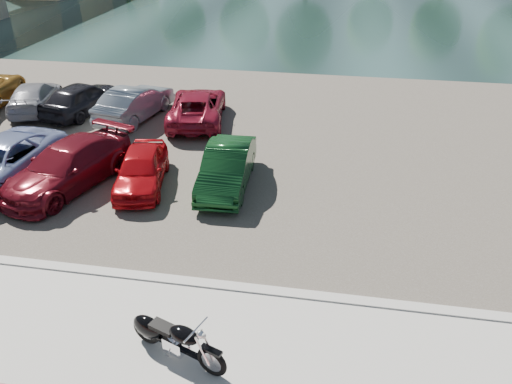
# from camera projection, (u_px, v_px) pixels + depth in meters

# --- Properties ---
(ground) EXTENTS (200.00, 200.00, 0.00)m
(ground) POSITION_uv_depth(u_px,v_px,m) (198.00, 351.00, 10.46)
(ground) COLOR #595447
(ground) RESTS_ON ground
(kerb) EXTENTS (60.00, 0.30, 0.14)m
(kerb) POSITION_uv_depth(u_px,v_px,m) (220.00, 286.00, 12.13)
(kerb) COLOR #B2B1A8
(kerb) RESTS_ON ground
(parking_lot) EXTENTS (60.00, 18.00, 0.04)m
(parking_lot) POSITION_uv_depth(u_px,v_px,m) (272.00, 139.00, 19.84)
(parking_lot) COLOR #48433A
(parking_lot) RESTS_ON ground
(river) EXTENTS (120.00, 40.00, 0.00)m
(river) POSITION_uv_depth(u_px,v_px,m) (317.00, 9.00, 44.59)
(river) COLOR #182C29
(river) RESTS_ON ground
(motorcycle) EXTENTS (2.24, 1.09, 1.05)m
(motorcycle) POSITION_uv_depth(u_px,v_px,m) (169.00, 337.00, 10.07)
(motorcycle) COLOR black
(motorcycle) RESTS_ON promenade
(car_2) EXTENTS (2.87, 5.26, 1.40)m
(car_2) POSITION_uv_depth(u_px,v_px,m) (0.00, 163.00, 16.44)
(car_2) COLOR #8696C3
(car_2) RESTS_ON parking_lot
(car_3) EXTENTS (3.37, 5.28, 1.43)m
(car_3) POSITION_uv_depth(u_px,v_px,m) (68.00, 166.00, 16.21)
(car_3) COLOR maroon
(car_3) RESTS_ON parking_lot
(car_4) EXTENTS (2.16, 3.88, 1.25)m
(car_4) POSITION_uv_depth(u_px,v_px,m) (141.00, 169.00, 16.23)
(car_4) COLOR #B50C12
(car_4) RESTS_ON parking_lot
(car_5) EXTENTS (1.57, 4.10, 1.33)m
(car_5) POSITION_uv_depth(u_px,v_px,m) (227.00, 168.00, 16.21)
(car_5) COLOR #0F3A18
(car_5) RESTS_ON parking_lot
(car_7) EXTENTS (2.85, 4.53, 1.22)m
(car_7) POSITION_uv_depth(u_px,v_px,m) (35.00, 96.00, 22.37)
(car_7) COLOR #9A9AA2
(car_7) RESTS_ON parking_lot
(car_8) EXTENTS (2.59, 4.41, 1.41)m
(car_8) POSITION_uv_depth(u_px,v_px,m) (82.00, 98.00, 21.92)
(car_8) COLOR black
(car_8) RESTS_ON parking_lot
(car_9) EXTENTS (2.29, 4.52, 1.42)m
(car_9) POSITION_uv_depth(u_px,v_px,m) (135.00, 103.00, 21.38)
(car_9) COLOR gray
(car_9) RESTS_ON parking_lot
(car_10) EXTENTS (2.95, 5.06, 1.32)m
(car_10) POSITION_uv_depth(u_px,v_px,m) (197.00, 106.00, 21.14)
(car_10) COLOR maroon
(car_10) RESTS_ON parking_lot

